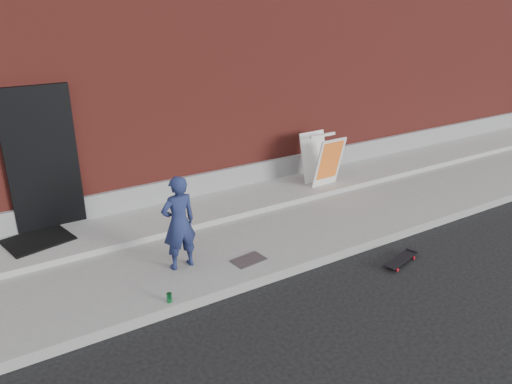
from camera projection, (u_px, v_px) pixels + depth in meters
ground at (289, 277)px, 7.12m from camera, size 80.00×80.00×0.00m
sidewalk at (237, 233)px, 8.28m from camera, size 20.00×3.00×0.15m
apron at (212, 207)px, 8.95m from camera, size 20.00×1.20×0.10m
building at (120, 51)px, 11.72m from camera, size 20.00×8.10×5.00m
child at (179, 223)px, 6.86m from camera, size 0.51×0.35×1.37m
skateboard at (401, 259)px, 7.47m from camera, size 0.74×0.36×0.08m
pizza_sign at (322, 159)px, 9.74m from camera, size 0.63×0.73×1.00m
soda_can at (169, 298)px, 6.27m from camera, size 0.08×0.08×0.12m
doormat at (38, 240)px, 7.63m from camera, size 1.06×0.93×0.03m
utility_plate at (249, 260)px, 7.27m from camera, size 0.51×0.36×0.01m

